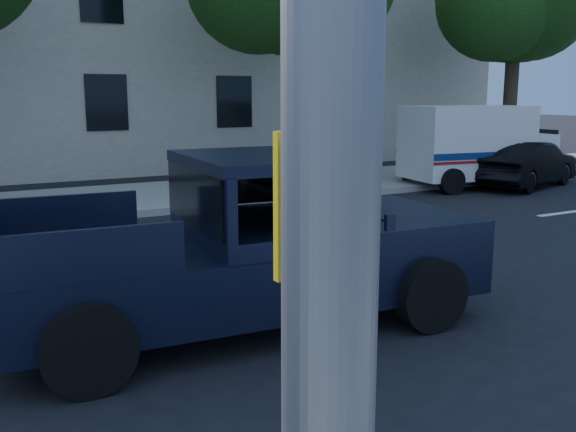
% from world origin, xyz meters
% --- Properties ---
extents(ground, '(120.00, 120.00, 0.00)m').
position_xyz_m(ground, '(0.00, 0.00, 0.00)').
color(ground, black).
rests_on(ground, ground).
extents(far_sidewalk, '(60.00, 4.00, 0.15)m').
position_xyz_m(far_sidewalk, '(0.00, 9.20, 0.07)').
color(far_sidewalk, gray).
rests_on(far_sidewalk, ground).
extents(lane_stripes, '(21.60, 0.14, 0.01)m').
position_xyz_m(lane_stripes, '(2.00, 3.40, 0.01)').
color(lane_stripes, silver).
rests_on(lane_stripes, ground).
extents(building_main, '(26.00, 6.00, 9.00)m').
position_xyz_m(building_main, '(3.00, 16.50, 4.50)').
color(building_main, beige).
rests_on(building_main, ground).
extents(pickup_truck, '(5.26, 2.80, 1.84)m').
position_xyz_m(pickup_truck, '(-0.79, 0.68, 0.62)').
color(pickup_truck, black).
rests_on(pickup_truck, ground).
extents(mail_truck, '(4.12, 2.44, 2.14)m').
position_xyz_m(mail_truck, '(9.07, 7.14, 0.94)').
color(mail_truck, silver).
rests_on(mail_truck, ground).
extents(parked_sedan, '(2.35, 3.95, 1.23)m').
position_xyz_m(parked_sedan, '(10.27, 6.43, 0.62)').
color(parked_sedan, black).
rests_on(parked_sedan, ground).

